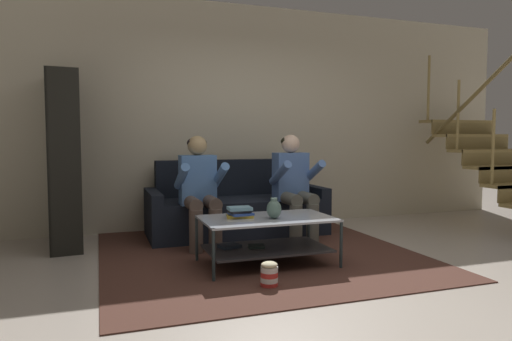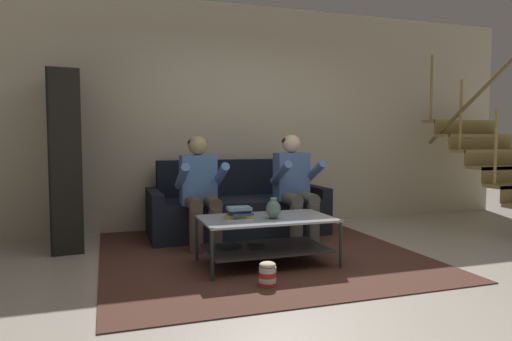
{
  "view_description": "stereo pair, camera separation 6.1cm",
  "coord_description": "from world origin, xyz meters",
  "px_view_note": "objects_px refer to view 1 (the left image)",
  "views": [
    {
      "loc": [
        -1.72,
        -3.37,
        1.16
      ],
      "look_at": [
        -0.24,
        0.87,
        0.84
      ],
      "focal_mm": 32.0,
      "sensor_mm": 36.0,
      "label": 1
    },
    {
      "loc": [
        -1.66,
        -3.39,
        1.16
      ],
      "look_at": [
        -0.24,
        0.87,
        0.84
      ],
      "focal_mm": 32.0,
      "sensor_mm": 36.0,
      "label": 2
    }
  ],
  "objects_px": {
    "vase": "(274,209)",
    "bookshelf": "(59,178)",
    "book_stack": "(240,212)",
    "popcorn_tub": "(269,274)",
    "person_seated_left": "(200,186)",
    "coffee_table": "(266,233)",
    "person_seated_right": "(294,182)",
    "couch": "(235,210)"
  },
  "relations": [
    {
      "from": "vase",
      "to": "popcorn_tub",
      "type": "xyz_separation_m",
      "value": [
        -0.24,
        -0.52,
        -0.43
      ]
    },
    {
      "from": "vase",
      "to": "bookshelf",
      "type": "height_order",
      "value": "bookshelf"
    },
    {
      "from": "person_seated_right",
      "to": "bookshelf",
      "type": "height_order",
      "value": "bookshelf"
    },
    {
      "from": "couch",
      "to": "person_seated_right",
      "type": "height_order",
      "value": "person_seated_right"
    },
    {
      "from": "vase",
      "to": "bookshelf",
      "type": "distance_m",
      "value": 2.43
    },
    {
      "from": "book_stack",
      "to": "bookshelf",
      "type": "xyz_separation_m",
      "value": [
        -1.61,
        1.37,
        0.25
      ]
    },
    {
      "from": "person_seated_right",
      "to": "couch",
      "type": "bearing_deg",
      "value": 136.71
    },
    {
      "from": "bookshelf",
      "to": "book_stack",
      "type": "bearing_deg",
      "value": -40.55
    },
    {
      "from": "person_seated_right",
      "to": "vase",
      "type": "relative_size",
      "value": 6.44
    },
    {
      "from": "popcorn_tub",
      "to": "person_seated_right",
      "type": "bearing_deg",
      "value": 59.62
    },
    {
      "from": "book_stack",
      "to": "person_seated_left",
      "type": "bearing_deg",
      "value": 103.25
    },
    {
      "from": "coffee_table",
      "to": "bookshelf",
      "type": "distance_m",
      "value": 2.37
    },
    {
      "from": "vase",
      "to": "bookshelf",
      "type": "relative_size",
      "value": 0.1
    },
    {
      "from": "coffee_table",
      "to": "person_seated_left",
      "type": "bearing_deg",
      "value": 115.31
    },
    {
      "from": "vase",
      "to": "bookshelf",
      "type": "xyz_separation_m",
      "value": [
        -1.88,
        1.51,
        0.21
      ]
    },
    {
      "from": "vase",
      "to": "book_stack",
      "type": "xyz_separation_m",
      "value": [
        -0.28,
        0.14,
        -0.04
      ]
    },
    {
      "from": "couch",
      "to": "vase",
      "type": "bearing_deg",
      "value": -93.01
    },
    {
      "from": "person_seated_left",
      "to": "coffee_table",
      "type": "distance_m",
      "value": 1.04
    },
    {
      "from": "coffee_table",
      "to": "bookshelf",
      "type": "relative_size",
      "value": 0.64
    },
    {
      "from": "couch",
      "to": "person_seated_left",
      "type": "bearing_deg",
      "value": -136.64
    },
    {
      "from": "popcorn_tub",
      "to": "book_stack",
      "type": "bearing_deg",
      "value": 93.17
    },
    {
      "from": "couch",
      "to": "book_stack",
      "type": "xyz_separation_m",
      "value": [
        -0.35,
        -1.34,
        0.19
      ]
    },
    {
      "from": "person_seated_right",
      "to": "bookshelf",
      "type": "relative_size",
      "value": 0.65
    },
    {
      "from": "coffee_table",
      "to": "vase",
      "type": "height_order",
      "value": "vase"
    },
    {
      "from": "person_seated_right",
      "to": "book_stack",
      "type": "bearing_deg",
      "value": -137.63
    },
    {
      "from": "person_seated_right",
      "to": "coffee_table",
      "type": "bearing_deg",
      "value": -127.34
    },
    {
      "from": "coffee_table",
      "to": "popcorn_tub",
      "type": "bearing_deg",
      "value": -107.77
    },
    {
      "from": "person_seated_left",
      "to": "coffee_table",
      "type": "height_order",
      "value": "person_seated_left"
    },
    {
      "from": "popcorn_tub",
      "to": "bookshelf",
      "type": "bearing_deg",
      "value": 129.0
    },
    {
      "from": "person_seated_left",
      "to": "bookshelf",
      "type": "xyz_separation_m",
      "value": [
        -1.41,
        0.55,
        0.09
      ]
    },
    {
      "from": "couch",
      "to": "person_seated_right",
      "type": "distance_m",
      "value": 0.84
    },
    {
      "from": "couch",
      "to": "person_seated_left",
      "type": "xyz_separation_m",
      "value": [
        -0.55,
        -0.52,
        0.36
      ]
    },
    {
      "from": "person_seated_left",
      "to": "coffee_table",
      "type": "relative_size",
      "value": 1.0
    },
    {
      "from": "person_seated_left",
      "to": "coffee_table",
      "type": "bearing_deg",
      "value": -64.69
    },
    {
      "from": "person_seated_left",
      "to": "popcorn_tub",
      "type": "bearing_deg",
      "value": -81.15
    },
    {
      "from": "couch",
      "to": "coffee_table",
      "type": "relative_size",
      "value": 1.76
    },
    {
      "from": "book_stack",
      "to": "popcorn_tub",
      "type": "xyz_separation_m",
      "value": [
        0.04,
        -0.65,
        -0.39
      ]
    },
    {
      "from": "person_seated_right",
      "to": "coffee_table",
      "type": "relative_size",
      "value": 1.01
    },
    {
      "from": "bookshelf",
      "to": "popcorn_tub",
      "type": "distance_m",
      "value": 2.69
    },
    {
      "from": "person_seated_left",
      "to": "book_stack",
      "type": "bearing_deg",
      "value": -76.75
    },
    {
      "from": "couch",
      "to": "popcorn_tub",
      "type": "relative_size",
      "value": 10.43
    },
    {
      "from": "couch",
      "to": "coffee_table",
      "type": "height_order",
      "value": "couch"
    }
  ]
}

